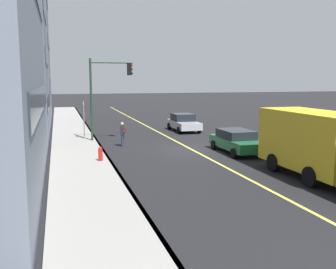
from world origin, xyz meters
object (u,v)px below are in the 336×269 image
at_px(car_silver, 184,122).
at_px(car_green, 237,141).
at_px(pedestrian_with_backpack, 123,132).
at_px(fire_hydrant, 100,155).
at_px(truck_yellow, 326,146).
at_px(traffic_light_mast, 106,86).
at_px(street_sign_post, 84,117).

bearing_deg(car_silver, car_green, -179.95).
distance_m(pedestrian_with_backpack, fire_hydrant, 5.52).
height_order(truck_yellow, pedestrian_with_backpack, truck_yellow).
bearing_deg(car_silver, fire_hydrant, 143.36).
xyz_separation_m(car_silver, truck_yellow, (-18.25, -0.68, 0.89)).
bearing_deg(car_silver, pedestrian_with_backpack, 134.72).
bearing_deg(car_green, fire_hydrant, 95.67).
bearing_deg(traffic_light_mast, car_silver, -60.52).
height_order(car_silver, fire_hydrant, car_silver).
relative_size(car_green, street_sign_post, 1.54).
distance_m(truck_yellow, fire_hydrant, 11.50).
distance_m(car_silver, pedestrian_with_backpack, 9.17).
bearing_deg(truck_yellow, car_green, 5.09).
xyz_separation_m(car_green, fire_hydrant, (-0.85, 8.59, -0.29)).
relative_size(car_silver, fire_hydrant, 4.79).
bearing_deg(truck_yellow, traffic_light_mast, 29.33).
relative_size(car_silver, traffic_light_mast, 0.74).
height_order(car_green, street_sign_post, street_sign_post).
distance_m(car_green, street_sign_post, 11.69).
relative_size(traffic_light_mast, fire_hydrant, 6.46).
bearing_deg(car_green, car_silver, 0.05).
height_order(pedestrian_with_backpack, fire_hydrant, pedestrian_with_backpack).
relative_size(truck_yellow, street_sign_post, 2.82).
bearing_deg(street_sign_post, fire_hydrant, -177.92).
bearing_deg(car_green, street_sign_post, 49.78).
distance_m(car_silver, car_green, 10.69).
relative_size(car_silver, street_sign_post, 1.50).
relative_size(car_silver, truck_yellow, 0.53).
bearing_deg(fire_hydrant, traffic_light_mast, -10.07).
distance_m(car_silver, truck_yellow, 18.29).
xyz_separation_m(pedestrian_with_backpack, traffic_light_mast, (2.35, 0.75, 3.12)).
bearing_deg(fire_hydrant, pedestrian_with_backpack, -22.12).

